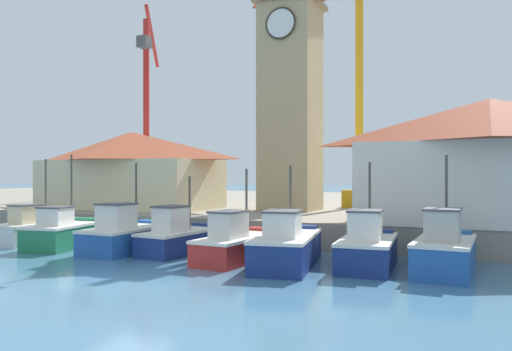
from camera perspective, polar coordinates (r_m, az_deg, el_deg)
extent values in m
plane|color=teal|center=(17.88, -14.18, -11.35)|extent=(300.00, 300.00, 0.00)
cube|color=gray|center=(43.83, 9.81, -3.71)|extent=(120.00, 40.00, 1.28)
cube|color=silver|center=(28.50, -23.69, -6.09)|extent=(1.73, 4.30, 0.96)
cube|color=silver|center=(29.75, -20.97, -4.66)|extent=(1.47, 0.60, 0.24)
cube|color=silver|center=(28.45, -23.69, -5.02)|extent=(1.79, 4.36, 0.12)
cube|color=beige|center=(27.91, -24.84, -4.09)|extent=(1.04, 1.29, 0.89)
cube|color=#4C4C51|center=(27.88, -24.84, -3.09)|extent=(1.12, 1.37, 0.08)
cylinder|color=#4C4742|center=(28.71, -22.90, -1.55)|extent=(0.10, 0.10, 3.31)
torus|color=black|center=(29.34, -24.62, -5.91)|extent=(0.12, 0.52, 0.52)
cube|color=#237A4C|center=(26.13, -20.99, -6.55)|extent=(2.65, 4.39, 1.05)
cube|color=#237A4C|center=(27.54, -18.78, -4.86)|extent=(1.78, 0.87, 0.24)
cube|color=silver|center=(26.07, -20.99, -5.29)|extent=(2.72, 4.46, 0.12)
cube|color=silver|center=(25.45, -21.94, -4.38)|extent=(1.39, 1.41, 0.81)
cube|color=#4C4C51|center=(25.42, -21.94, -3.38)|extent=(1.48, 1.51, 0.08)
cylinder|color=#4C4742|center=(26.38, -20.33, -1.42)|extent=(0.10, 0.10, 3.38)
torus|color=black|center=(26.94, -22.61, -6.35)|extent=(0.20, 0.53, 0.52)
cube|color=#2356A8|center=(23.98, -14.40, -7.18)|extent=(2.10, 4.67, 1.02)
cube|color=#2356A8|center=(25.57, -11.49, -5.31)|extent=(1.77, 0.61, 0.24)
cube|color=silver|center=(23.92, -14.40, -5.86)|extent=(2.16, 4.73, 0.12)
cube|color=silver|center=(23.23, -15.66, -4.56)|extent=(1.25, 1.40, 1.07)
cube|color=#4C4C51|center=(23.19, -15.66, -3.15)|extent=(1.33, 1.48, 0.08)
cylinder|color=#4C4742|center=(24.27, -13.55, -2.11)|extent=(0.10, 0.10, 2.97)
torus|color=black|center=(24.87, -16.10, -6.92)|extent=(0.12, 0.52, 0.52)
cube|color=navy|center=(23.06, -8.46, -7.59)|extent=(2.15, 4.69, 0.92)
cube|color=navy|center=(24.61, -5.55, -5.74)|extent=(1.53, 0.73, 0.24)
cube|color=silver|center=(23.00, -8.46, -6.33)|extent=(2.21, 4.75, 0.12)
cube|color=silver|center=(22.32, -9.72, -4.99)|extent=(1.17, 1.45, 1.07)
cube|color=#4C4C51|center=(22.27, -9.72, -3.51)|extent=(1.25, 1.54, 0.08)
cylinder|color=#4C4742|center=(23.34, -7.60, -3.08)|extent=(0.10, 0.10, 2.44)
torus|color=black|center=(23.83, -9.95, -7.34)|extent=(0.17, 0.53, 0.52)
cube|color=#AD2823|center=(20.81, -1.92, -8.43)|extent=(2.11, 4.91, 0.92)
cube|color=#AD2823|center=(22.59, 0.86, -6.27)|extent=(1.52, 0.71, 0.24)
cube|color=silver|center=(20.74, -1.92, -7.04)|extent=(2.17, 4.97, 0.12)
cube|color=beige|center=(19.96, -3.15, -5.69)|extent=(1.15, 1.51, 1.00)
cube|color=#4C4C51|center=(19.91, -3.15, -4.14)|extent=(1.24, 1.60, 0.08)
cylinder|color=#4C4742|center=(21.12, -1.09, -2.98)|extent=(0.10, 0.10, 2.76)
torus|color=black|center=(21.50, -3.80, -8.16)|extent=(0.16, 0.53, 0.52)
cube|color=navy|center=(19.57, 3.60, -8.67)|extent=(2.81, 5.35, 1.13)
cube|color=navy|center=(21.72, 4.76, -5.97)|extent=(1.76, 0.87, 0.24)
cube|color=silver|center=(19.48, 3.60, -6.88)|extent=(2.88, 5.42, 0.12)
cube|color=silver|center=(18.56, 3.07, -5.63)|extent=(1.43, 1.71, 0.91)
cube|color=#4C4C51|center=(18.51, 3.07, -4.11)|extent=(1.52, 1.80, 0.08)
cylinder|color=#4C4742|center=(19.99, 3.95, -2.69)|extent=(0.10, 0.10, 2.67)
torus|color=black|center=(20.04, 0.70, -8.46)|extent=(0.21, 0.53, 0.52)
cube|color=navy|center=(19.73, 12.66, -8.75)|extent=(2.22, 4.56, 1.02)
cube|color=navy|center=(21.58, 13.31, -6.30)|extent=(1.63, 0.72, 0.24)
cube|color=silver|center=(19.65, 12.67, -7.13)|extent=(2.28, 4.63, 0.12)
cube|color=silver|center=(18.82, 12.38, -5.67)|extent=(1.22, 1.41, 1.04)
cube|color=#4C4C51|center=(18.78, 12.38, -3.97)|extent=(1.31, 1.50, 0.08)
cylinder|color=#4C4742|center=(20.07, 12.86, -2.65)|extent=(0.10, 0.10, 2.91)
torus|color=black|center=(20.10, 9.84, -8.59)|extent=(0.16, 0.53, 0.52)
cube|color=#2356A8|center=(19.42, 20.78, -8.75)|extent=(2.00, 4.42, 1.12)
cube|color=#2356A8|center=(21.24, 21.28, -6.13)|extent=(1.59, 0.66, 0.24)
cube|color=silver|center=(19.34, 20.78, -6.95)|extent=(2.07, 4.49, 0.12)
cube|color=#B2ADA3|center=(18.52, 20.55, -5.42)|extent=(1.15, 1.35, 1.06)
cube|color=#4C4C51|center=(18.47, 20.55, -3.66)|extent=(1.24, 1.43, 0.08)
cylinder|color=#4C4742|center=(19.75, 20.93, -2.20)|extent=(0.10, 0.10, 3.04)
torus|color=black|center=(19.76, 17.91, -8.59)|extent=(0.14, 0.52, 0.52)
cube|color=tan|center=(32.15, 3.98, 7.63)|extent=(3.35, 3.35, 12.97)
cube|color=#9C865F|center=(33.67, 3.98, 18.90)|extent=(3.85, 3.85, 0.30)
cylinder|color=white|center=(31.61, 2.84, 16.98)|extent=(1.84, 0.12, 1.84)
torus|color=#332D23|center=(31.57, 2.81, 17.00)|extent=(1.96, 0.12, 1.96)
cube|color=beige|center=(35.04, -14.10, -0.97)|extent=(11.48, 6.17, 3.24)
pyramid|color=#B25133|center=(35.09, -14.10, 3.26)|extent=(11.88, 6.57, 1.95)
cube|color=silver|center=(25.36, 25.13, -0.82)|extent=(11.34, 6.12, 3.73)
pyramid|color=#A3472D|center=(25.48, 25.14, 5.70)|extent=(11.74, 6.52, 2.06)
cube|color=maroon|center=(46.43, -12.43, -1.96)|extent=(2.00, 2.00, 1.20)
cylinder|color=red|center=(46.86, -12.43, 8.11)|extent=(0.56, 0.56, 15.21)
cylinder|color=red|center=(52.70, -11.76, 15.08)|extent=(4.80, 8.23, 3.86)
cube|color=#4C4C4C|center=(46.61, -12.65, 14.66)|extent=(1.00, 1.00, 1.00)
cube|color=#976E11|center=(35.28, 11.72, -2.62)|extent=(2.00, 2.00, 1.20)
cylinder|color=gold|center=(36.26, 11.72, 13.76)|extent=(0.56, 0.56, 19.27)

